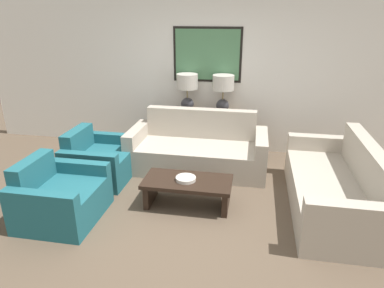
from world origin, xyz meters
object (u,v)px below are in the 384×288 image
object	(u,v)px
armchair_near_back_wall	(99,161)
decorative_bowl	(186,179)
table_lamp_right	(223,89)
couch_by_side	(335,188)
table_lamp_left	(187,88)
coffee_table	(188,187)
couch_by_back_wall	(198,151)
console_table	(204,132)
armchair_near_camera	(60,198)

from	to	relation	value
armchair_near_back_wall	decorative_bowl	bearing A→B (deg)	-21.39
table_lamp_right	couch_by_side	bearing A→B (deg)	-45.38
table_lamp_left	coffee_table	size ratio (longest dim) A/B	0.58
table_lamp_left	couch_by_back_wall	bearing A→B (deg)	-66.55
table_lamp_left	coffee_table	distance (m)	2.12
couch_by_back_wall	armchair_near_back_wall	size ratio (longest dim) A/B	2.22
table_lamp_left	couch_by_side	size ratio (longest dim) A/B	0.31
table_lamp_right	decorative_bowl	xyz separation A→B (m)	(-0.27, -1.90, -0.77)
console_table	armchair_near_back_wall	xyz separation A→B (m)	(-1.41, -1.33, -0.10)
decorative_bowl	couch_by_back_wall	bearing A→B (deg)	92.11
table_lamp_left	couch_by_back_wall	xyz separation A→B (m)	(0.31, -0.71, -0.86)
console_table	table_lamp_right	world-z (taller)	table_lamp_right
couch_by_back_wall	armchair_near_camera	xyz separation A→B (m)	(-1.41, -1.73, -0.03)
couch_by_back_wall	console_table	bearing A→B (deg)	90.00
console_table	couch_by_side	bearing A→B (deg)	-40.36
table_lamp_left	couch_by_back_wall	distance (m)	1.16
console_table	armchair_near_back_wall	size ratio (longest dim) A/B	1.25
table_lamp_left	couch_by_side	distance (m)	2.89
table_lamp_left	decorative_bowl	xyz separation A→B (m)	(0.35, -1.90, -0.77)
console_table	couch_by_side	xyz separation A→B (m)	(1.92, -1.63, -0.07)
coffee_table	table_lamp_right	bearing A→B (deg)	82.56
table_lamp_left	armchair_near_camera	xyz separation A→B (m)	(-1.10, -2.44, -0.89)
armchair_near_back_wall	couch_by_back_wall	bearing A→B (deg)	23.65
console_table	decorative_bowl	world-z (taller)	console_table
table_lamp_right	console_table	bearing A→B (deg)	180.00
couch_by_back_wall	armchair_near_camera	world-z (taller)	couch_by_back_wall
console_table	armchair_near_camera	bearing A→B (deg)	-120.01
couch_by_side	table_lamp_left	bearing A→B (deg)	143.80
console_table	coffee_table	bearing A→B (deg)	-88.08
armchair_near_camera	coffee_table	bearing A→B (deg)	20.64
console_table	decorative_bowl	bearing A→B (deg)	-88.68
coffee_table	couch_by_side	bearing A→B (deg)	7.83
console_table	table_lamp_left	distance (m)	0.85
armchair_near_back_wall	armchair_near_camera	size ratio (longest dim) A/B	1.00
coffee_table	decorative_bowl	bearing A→B (deg)	-143.21
armchair_near_back_wall	couch_by_side	bearing A→B (deg)	-5.14
table_lamp_left	armchair_near_back_wall	xyz separation A→B (m)	(-1.10, -1.33, -0.89)
couch_by_back_wall	coffee_table	bearing A→B (deg)	-86.92
armchair_near_back_wall	armchair_near_camera	distance (m)	1.11
couch_by_side	coffee_table	xyz separation A→B (m)	(-1.85, -0.26, -0.02)
armchair_near_back_wall	armchair_near_camera	world-z (taller)	same
couch_by_back_wall	couch_by_side	bearing A→B (deg)	-25.55
console_table	coffee_table	size ratio (longest dim) A/B	1.07
coffee_table	armchair_near_back_wall	distance (m)	1.57
console_table	couch_by_back_wall	distance (m)	0.72
couch_by_side	armchair_near_camera	world-z (taller)	couch_by_side
console_table	coffee_table	xyz separation A→B (m)	(0.06, -1.89, -0.09)
armchair_near_back_wall	armchair_near_camera	bearing A→B (deg)	-90.00
coffee_table	armchair_near_camera	world-z (taller)	armchair_near_camera
decorative_bowl	coffee_table	bearing A→B (deg)	36.79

